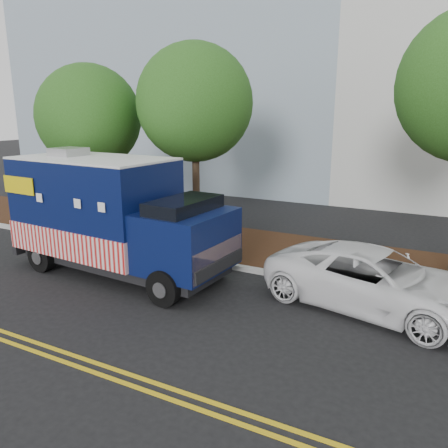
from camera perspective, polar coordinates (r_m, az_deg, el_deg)
The scene contains 10 objects.
ground at distance 13.15m, azimuth -8.51°, elevation -6.46°, with size 120.00×120.00×0.00m, color black.
curb at distance 14.21m, azimuth -5.23°, elevation -4.43°, with size 120.00×0.18×0.15m, color #9E9E99.
mulch_strip at distance 15.93m, azimuth -1.17°, elevation -2.28°, with size 120.00×4.00×0.15m, color black.
centerline_near at distance 10.23m, azimuth -23.65°, elevation -13.90°, with size 120.00×0.10×0.01m, color gold.
centerline_far at distance 10.10m, azimuth -24.77°, elevation -14.41°, with size 120.00×0.10×0.01m, color gold.
tree_a at distance 17.76m, azimuth -17.19°, elevation 13.16°, with size 3.93×3.93×6.43m.
tree_b at distance 15.70m, azimuth -3.84°, elevation 15.47°, with size 4.06×4.06×6.99m.
sign_post at distance 14.49m, azimuth -7.80°, elevation 0.50°, with size 0.06×0.06×2.40m, color #473828.
food_truck at distance 13.20m, azimuth -14.53°, elevation 0.74°, with size 7.01×3.02×3.61m.
white_car at distance 11.19m, azimuth 19.15°, elevation -6.92°, with size 2.43×5.28×1.47m, color white.
Camera 1 is at (7.31, -9.89, 4.65)m, focal length 35.00 mm.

